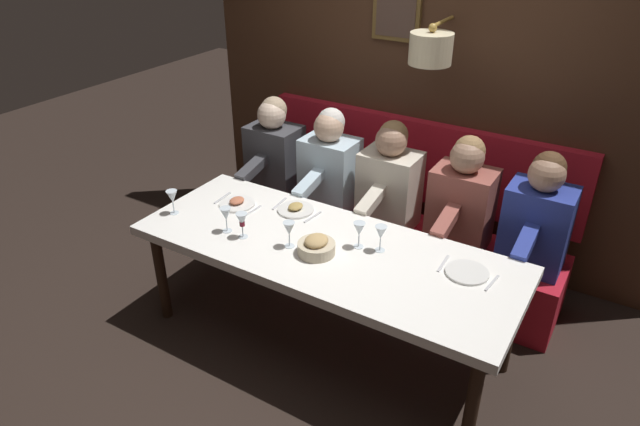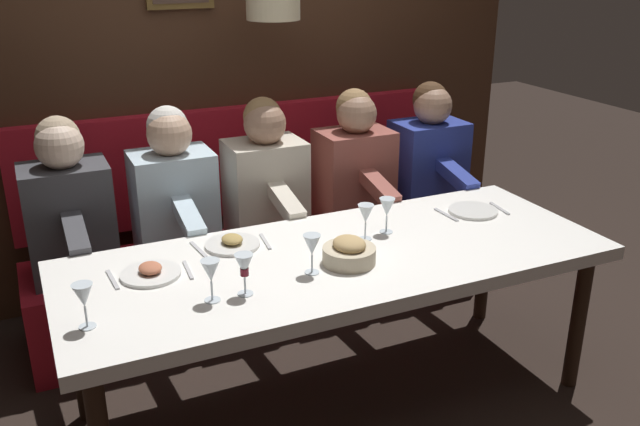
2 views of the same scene
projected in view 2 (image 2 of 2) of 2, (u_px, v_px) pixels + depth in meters
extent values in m
plane|color=black|center=(337.00, 399.00, 3.18)|extent=(12.00, 12.00, 0.00)
cube|color=white|center=(339.00, 260.00, 2.92)|extent=(0.90, 2.33, 0.06)
cylinder|color=black|center=(578.00, 321.00, 3.17)|extent=(0.07, 0.07, 0.68)
cylinder|color=black|center=(484.00, 262.00, 3.76)|extent=(0.07, 0.07, 0.68)
cylinder|color=black|center=(78.00, 351.00, 2.94)|extent=(0.07, 0.07, 0.68)
cube|color=red|center=(268.00, 277.00, 3.85)|extent=(0.52, 2.53, 0.45)
cube|color=#422819|center=(226.00, 41.00, 3.90)|extent=(0.10, 3.73, 2.90)
cube|color=red|center=(236.00, 160.00, 4.07)|extent=(0.10, 2.53, 0.64)
cylinder|color=beige|center=(273.00, 0.00, 3.53)|extent=(0.28, 0.28, 0.20)
cube|color=#283893|center=(427.00, 168.00, 4.06)|extent=(0.30, 0.40, 0.56)
sphere|color=#A37A60|center=(433.00, 106.00, 3.90)|extent=(0.22, 0.22, 0.22)
sphere|color=#4C331E|center=(430.00, 99.00, 3.92)|extent=(0.20, 0.20, 0.20)
cube|color=#283893|center=(456.00, 176.00, 3.80)|extent=(0.33, 0.09, 0.14)
cube|color=#934C42|center=(354.00, 179.00, 3.87)|extent=(0.30, 0.40, 0.56)
sphere|color=#A37A60|center=(357.00, 114.00, 3.71)|extent=(0.22, 0.22, 0.22)
sphere|color=#937047|center=(354.00, 107.00, 3.73)|extent=(0.20, 0.20, 0.20)
cube|color=#934C42|center=(379.00, 188.00, 3.61)|extent=(0.33, 0.09, 0.14)
cube|color=beige|center=(266.00, 192.00, 3.66)|extent=(0.30, 0.40, 0.56)
sphere|color=#A37A60|center=(265.00, 124.00, 3.51)|extent=(0.22, 0.22, 0.22)
sphere|color=#937047|center=(263.00, 117.00, 3.52)|extent=(0.20, 0.20, 0.20)
cube|color=beige|center=(286.00, 202.00, 3.40)|extent=(0.33, 0.09, 0.14)
cube|color=silver|center=(174.00, 206.00, 3.47)|extent=(0.30, 0.40, 0.56)
sphere|color=#D1A889|center=(169.00, 134.00, 3.32)|extent=(0.22, 0.22, 0.22)
sphere|color=silver|center=(167.00, 126.00, 3.33)|extent=(0.20, 0.20, 0.20)
cube|color=silver|center=(188.00, 218.00, 3.21)|extent=(0.33, 0.09, 0.14)
cube|color=#3D3D42|center=(70.00, 221.00, 3.28)|extent=(0.30, 0.40, 0.56)
sphere|color=beige|center=(59.00, 146.00, 3.12)|extent=(0.22, 0.22, 0.22)
sphere|color=tan|center=(58.00, 138.00, 3.14)|extent=(0.20, 0.20, 0.20)
cube|color=#3D3D42|center=(76.00, 235.00, 3.02)|extent=(0.33, 0.09, 0.14)
cylinder|color=white|center=(151.00, 274.00, 2.72)|extent=(0.24, 0.24, 0.01)
ellipsoid|color=#B76647|center=(150.00, 268.00, 2.71)|extent=(0.11, 0.09, 0.04)
cube|color=silver|center=(188.00, 270.00, 2.76)|extent=(0.17, 0.02, 0.01)
cube|color=silver|center=(113.00, 279.00, 2.68)|extent=(0.18, 0.03, 0.01)
cylinder|color=silver|center=(473.00, 211.00, 3.36)|extent=(0.24, 0.24, 0.01)
cube|color=silver|center=(499.00, 208.00, 3.40)|extent=(0.17, 0.03, 0.01)
cube|color=silver|center=(446.00, 215.00, 3.32)|extent=(0.18, 0.02, 0.01)
cylinder|color=silver|center=(232.00, 245.00, 2.98)|extent=(0.24, 0.24, 0.01)
ellipsoid|color=#AD8E4C|center=(232.00, 239.00, 2.97)|extent=(0.11, 0.09, 0.04)
cube|color=silver|center=(265.00, 241.00, 3.02)|extent=(0.17, 0.03, 0.01)
cube|color=silver|center=(199.00, 249.00, 2.94)|extent=(0.18, 0.03, 0.01)
cylinder|color=silver|center=(386.00, 232.00, 3.13)|extent=(0.06, 0.06, 0.00)
cylinder|color=silver|center=(386.00, 224.00, 3.11)|extent=(0.01, 0.01, 0.07)
cone|color=silver|center=(387.00, 207.00, 3.08)|extent=(0.07, 0.07, 0.08)
cylinder|color=silver|center=(212.00, 300.00, 2.53)|extent=(0.06, 0.06, 0.00)
cylinder|color=silver|center=(212.00, 291.00, 2.51)|extent=(0.01, 0.01, 0.07)
cone|color=silver|center=(211.00, 271.00, 2.48)|extent=(0.07, 0.07, 0.08)
cylinder|color=silver|center=(365.00, 239.00, 3.05)|extent=(0.06, 0.06, 0.00)
cylinder|color=silver|center=(365.00, 231.00, 3.04)|extent=(0.01, 0.01, 0.07)
cone|color=silver|center=(366.00, 214.00, 3.01)|extent=(0.07, 0.07, 0.08)
cylinder|color=silver|center=(88.00, 327.00, 2.35)|extent=(0.06, 0.06, 0.00)
cylinder|color=silver|center=(86.00, 316.00, 2.34)|extent=(0.01, 0.01, 0.07)
cone|color=silver|center=(83.00, 296.00, 2.31)|extent=(0.07, 0.07, 0.08)
cylinder|color=silver|center=(245.00, 294.00, 2.57)|extent=(0.06, 0.06, 0.00)
cylinder|color=silver|center=(245.00, 284.00, 2.56)|extent=(0.01, 0.01, 0.07)
cone|color=silver|center=(244.00, 265.00, 2.53)|extent=(0.07, 0.07, 0.08)
cylinder|color=maroon|center=(244.00, 272.00, 2.54)|extent=(0.03, 0.03, 0.03)
cylinder|color=silver|center=(312.00, 272.00, 2.74)|extent=(0.06, 0.06, 0.00)
cylinder|color=silver|center=(312.00, 263.00, 2.73)|extent=(0.01, 0.01, 0.07)
cone|color=silver|center=(312.00, 245.00, 2.70)|extent=(0.07, 0.07, 0.08)
cylinder|color=beige|center=(350.00, 255.00, 2.81)|extent=(0.22, 0.22, 0.07)
ellipsoid|color=tan|center=(350.00, 244.00, 2.80)|extent=(0.15, 0.13, 0.06)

